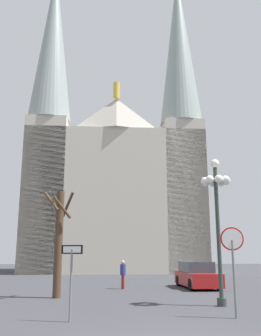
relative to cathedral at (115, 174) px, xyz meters
name	(u,v)px	position (x,y,z in m)	size (l,w,h in m)	color
cathedral	(115,174)	(0.00, 0.00, 0.00)	(18.91, 12.24, 35.53)	#BCB5A5
stop_sign	(233,254)	(4.03, -28.35, -8.62)	(0.76, 0.14, 2.84)	slate
one_way_arrow_sign	(71,271)	(-1.15, -28.79, -9.13)	(0.68, 0.24, 2.25)	slate
street_lamp	(217,201)	(4.32, -25.64, -6.53)	(1.24, 1.24, 5.85)	#2D3833
bare_tree	(59,240)	(-2.48, -22.76, -7.99)	(1.50, 1.50, 4.90)	#473323
parked_car_near_red	(197,276)	(4.98, -18.13, -9.90)	(2.04, 4.46, 1.50)	maroon
pedestrian_walking	(123,272)	(0.62, -18.58, -9.66)	(0.32, 0.32, 1.58)	maroon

